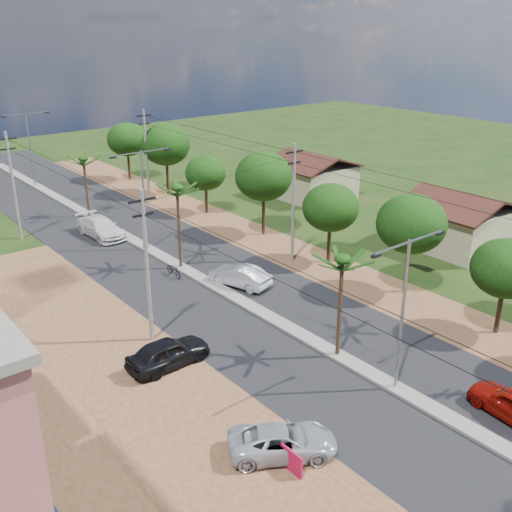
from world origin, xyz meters
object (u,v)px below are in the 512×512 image
(car_silver_mid, at_px, (240,276))
(roadside_sign, at_px, (291,461))
(car_parked_silver, at_px, (283,442))
(car_parked_dark, at_px, (168,353))
(car_white_far, at_px, (101,228))

(car_silver_mid, distance_m, roadside_sign, 18.47)
(car_silver_mid, xyz_separation_m, car_parked_silver, (-9.07, -14.82, -0.09))
(car_silver_mid, distance_m, car_parked_dark, 10.82)
(car_white_far, distance_m, roadside_sign, 31.86)
(car_silver_mid, bearing_deg, roadside_sign, 42.69)
(car_silver_mid, xyz_separation_m, roadside_sign, (-9.50, -15.84, -0.20))
(car_parked_silver, xyz_separation_m, car_parked_dark, (-0.11, 9.09, 0.14))
(car_parked_dark, height_order, roadside_sign, car_parked_dark)
(car_silver_mid, relative_size, car_parked_silver, 0.96)
(roadside_sign, bearing_deg, car_silver_mid, 59.36)
(car_silver_mid, relative_size, car_white_far, 0.80)
(car_white_far, xyz_separation_m, roadside_sign, (-6.45, -31.20, -0.28))
(car_white_far, distance_m, car_parked_silver, 30.78)
(car_silver_mid, height_order, car_parked_silver, car_silver_mid)
(car_white_far, height_order, roadside_sign, car_white_far)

